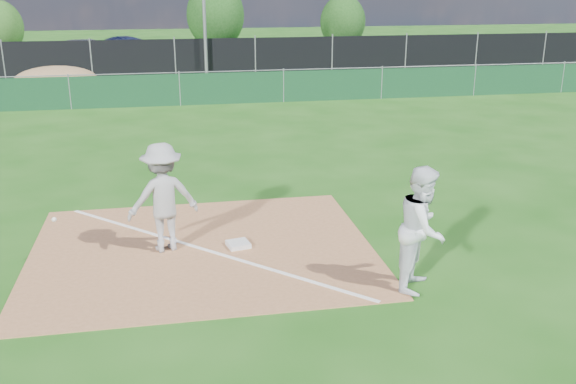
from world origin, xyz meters
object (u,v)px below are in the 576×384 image
Objects in this scene: car_left at (90,52)px; car_mid at (134,50)px; runner at (423,228)px; car_right at (280,51)px; play_at_first at (163,198)px; tree_mid at (216,15)px; first_base at (238,244)px; tree_right at (343,22)px.

car_left reaches higher than car_mid.
runner is 28.42m from car_right.
play_at_first reaches higher than car_mid.
play_at_first is 0.56× the size of tree_mid.
car_mid reaches higher than first_base.
play_at_first is at bearing 169.02° from car_right.
car_mid is at bearing -130.09° from tree_mid.
first_base is at bearing -108.36° from tree_right.
play_at_first is 26.46m from car_left.
first_base is 0.08× the size of car_left.
tree_mid is (-0.32, 35.32, 1.33)m from runner.
play_at_first is 0.58× the size of car_right.
runner is 0.44× the size of tree_mid.
runner is (3.90, -2.18, -0.01)m from play_at_first.
car_right is at bearing 28.10° from runner.
play_at_first is 33.35m from tree_mid.
tree_right reaches higher than car_right.
runner is 0.42× the size of car_left.
car_right is 0.96× the size of tree_mid.
car_mid is at bearing 44.28° from runner.
runner is 29.72m from car_mid.
first_base is 3.46m from runner.
first_base is 0.08× the size of car_mid.
runner is 35.39m from tree_right.
car_left is 1.30× the size of tree_right.
tree_right reaches higher than play_at_first.
play_at_first is at bearing -176.31° from car_left.
car_left is (-3.88, 26.17, -0.18)m from play_at_first.
car_mid is (2.32, 0.86, -0.04)m from car_left.
first_base is 34.16m from tree_right.
tree_mid is at bearing 86.05° from first_base.
tree_mid is at bearing -59.65° from car_mid.
play_at_first is 0.70× the size of tree_right.
car_left is (-7.78, 28.36, -0.17)m from runner.
car_left is 1.08× the size of car_right.
runner is 0.55× the size of tree_right.
car_right is at bearing -95.14° from car_left.
car_left is 17.06m from tree_right.
first_base is 0.08× the size of tree_mid.
car_mid is 1.02× the size of tree_mid.
car_left is at bearing -159.07° from tree_right.
car_left is at bearing -136.95° from tree_mid.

